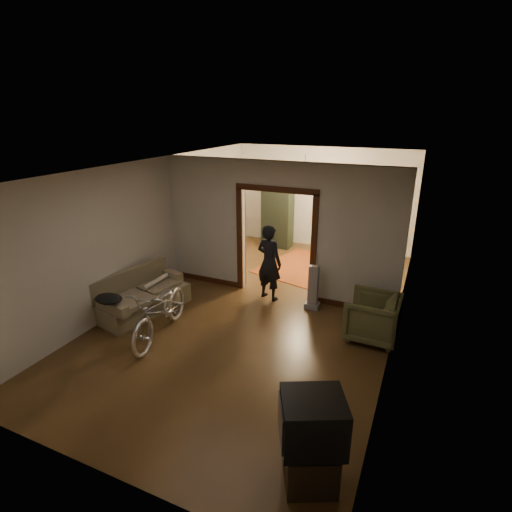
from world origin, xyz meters
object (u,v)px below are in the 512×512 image
Objects in this scene: locker at (277,218)px; desk at (348,245)px; sofa at (142,292)px; armchair at (372,317)px; bicycle at (161,310)px; person at (269,262)px.

desk is at bearing -2.24° from locker.
sofa is 4.29m from armchair.
bicycle is 3.61m from armchair.
bicycle is 5.71m from desk.
person reaches higher than sofa.
bicycle reaches higher than armchair.
locker is at bearing -55.83° from person.
sofa is at bearing -77.98° from armchair.
sofa is at bearing -100.64° from locker.
armchair is 2.35m from person.
person reaches higher than bicycle.
desk is at bearing -91.50° from person.
locker is 2.13m from desk.
desk is (0.99, 3.17, -0.46)m from person.
locker is at bearing 158.30° from desk.
sofa is at bearing 136.06° from bicycle.
locker is (-3.28, 3.99, 0.44)m from armchair.
sofa is 2.56m from person.
sofa is 2.05× the size of armchair.
armchair is at bearing -91.85° from desk.
desk is (2.12, 5.30, -0.15)m from bicycle.
desk is (-1.21, 3.90, -0.06)m from armchair.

